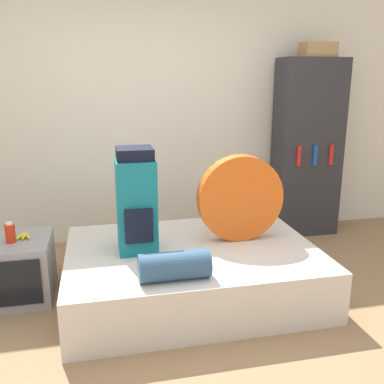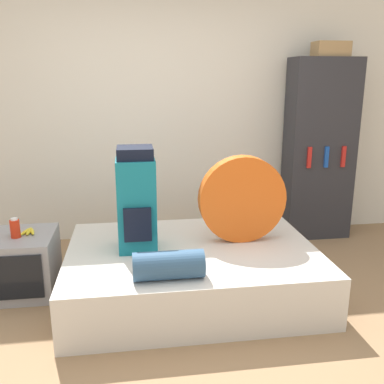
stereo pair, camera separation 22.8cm
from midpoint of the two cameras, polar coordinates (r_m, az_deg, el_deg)
ground_plane at (r=2.98m, az=-2.70°, el=-19.29°), size 16.00×16.00×0.00m
wall_back at (r=4.49m, az=-7.40°, el=10.05°), size 8.00×0.05×2.60m
bed at (r=3.45m, az=-1.94°, el=-10.45°), size 1.92×1.39×0.39m
backpack at (r=3.24m, az=-9.44°, el=-1.29°), size 0.29×0.33×0.79m
tent_bag at (r=3.44m, az=4.55°, el=-0.84°), size 0.70×0.12×0.70m
sleeping_roll at (r=2.84m, az=-4.69°, el=-9.81°), size 0.47×0.19×0.19m
television at (r=3.68m, az=-23.69°, el=-9.38°), size 0.49×0.57×0.48m
canister at (r=3.54m, az=-24.81°, el=-4.98°), size 0.07×0.07×0.16m
banana_bunch at (r=3.62m, az=-23.19°, el=-5.38°), size 0.12×0.17×0.03m
bookshelf at (r=4.75m, az=13.78°, el=5.61°), size 0.69×0.37×1.88m
cardboard_box at (r=4.69m, az=15.05°, el=17.84°), size 0.34×0.21×0.15m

